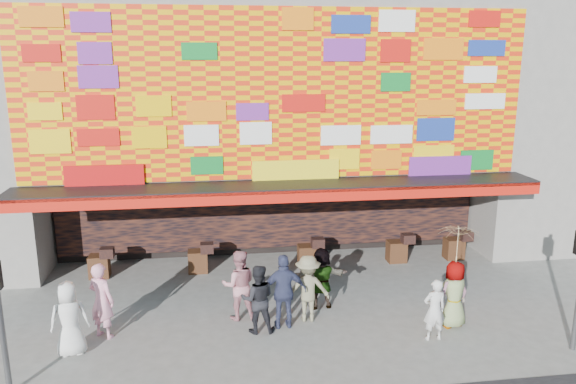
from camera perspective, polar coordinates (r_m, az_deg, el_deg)
The scene contains 12 objects.
ground at distance 14.12m, azimuth 1.20°, elevation -14.45°, with size 90.00×90.00×0.00m, color slate.
shop_building at distance 20.60m, azimuth -2.47°, elevation 9.74°, with size 15.20×9.40×10.00m.
ped_a at distance 13.89m, azimuth -21.32°, elevation -11.90°, with size 0.86×0.56×1.76m, color white.
ped_b at distance 14.41m, azimuth -18.42°, elevation -10.41°, with size 0.69×0.45×1.89m, color pink.
ped_c at distance 13.98m, azimuth -3.09°, elevation -10.79°, with size 0.84×0.66×1.73m, color black.
ped_d at distance 14.54m, azimuth 2.03°, elevation -9.75°, with size 1.13×0.65×1.75m, color #7B7759.
ped_e at distance 14.14m, azimuth -0.39°, elevation -10.08°, with size 1.12×0.47×1.92m, color #34395B.
ped_f at distance 15.26m, azimuth 3.40°, elevation -8.72°, with size 1.56×0.50×1.69m, color gray.
ped_g at distance 14.82m, azimuth 16.50°, elevation -9.94°, with size 0.84×0.55×1.72m, color gray.
ped_h at distance 14.09m, azimuth 14.66°, elevation -11.49°, with size 0.56×0.37×1.53m, color silver.
ped_i at distance 14.66m, azimuth -5.00°, elevation -9.38°, with size 0.90×0.70×1.85m, color #C37E89.
parasol at distance 14.36m, azimuth 16.86°, elevation -5.14°, with size 1.27×1.29×1.89m.
Camera 1 is at (-2.05, -12.27, 6.67)m, focal length 35.00 mm.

